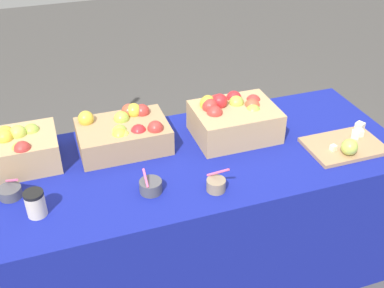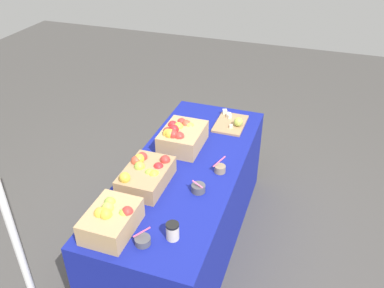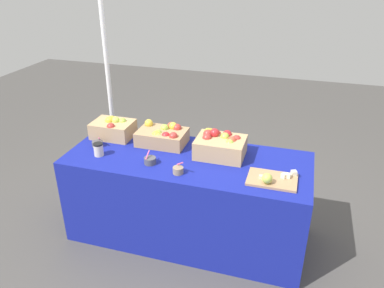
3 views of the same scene
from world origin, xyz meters
name	(u,v)px [view 1 (image 1 of 3)]	position (x,y,z in m)	size (l,w,h in m)	color
ground_plane	(194,271)	(0.00, 0.00, 0.00)	(10.00, 10.00, 0.00)	#474442
table	(194,219)	(0.00, 0.00, 0.37)	(1.90, 0.76, 0.74)	navy
apple_crate_left	(17,150)	(-0.73, 0.18, 0.82)	(0.34, 0.25, 0.18)	tan
apple_crate_middle	(124,133)	(-0.27, 0.18, 0.81)	(0.40, 0.27, 0.17)	tan
apple_crate_right	(233,118)	(0.23, 0.12, 0.83)	(0.38, 0.29, 0.20)	tan
cutting_board_front	(346,145)	(0.67, -0.16, 0.76)	(0.34, 0.23, 0.09)	tan
sample_bowl_near	(10,192)	(-0.77, -0.03, 0.76)	(0.09, 0.10, 0.10)	#4C4C51
sample_bowl_mid	(216,185)	(0.01, -0.25, 0.77)	(0.09, 0.09, 0.11)	gray
sample_bowl_far	(151,186)	(-0.24, -0.17, 0.77)	(0.09, 0.09, 0.10)	#4C4C51
coffee_cup	(35,204)	(-0.68, -0.17, 0.79)	(0.07, 0.07, 0.10)	beige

